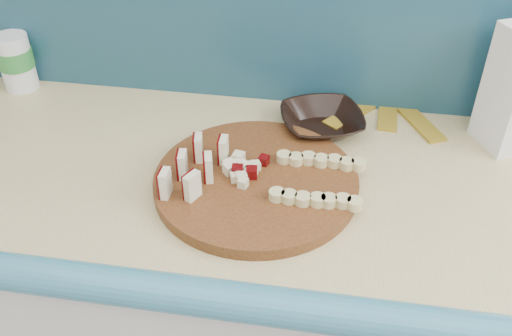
{
  "coord_description": "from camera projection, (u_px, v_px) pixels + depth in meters",
  "views": [
    {
      "loc": [
        0.18,
        0.67,
        1.57
      ],
      "look_at": [
        0.05,
        1.47,
        0.95
      ],
      "focal_mm": 40.0,
      "sensor_mm": 36.0,
      "label": 1
    }
  ],
  "objects": [
    {
      "name": "canister",
      "position": [
        16.0,
        61.0,
        1.29
      ],
      "size": [
        0.08,
        0.08,
        0.13
      ],
      "rotation": [
        0.0,
        0.0,
        -0.21
      ],
      "color": "white",
      "rests_on": "kitchen_counter"
    },
    {
      "name": "banana_peel",
      "position": [
        386.0,
        112.0,
        1.24
      ],
      "size": [
        0.26,
        0.22,
        0.01
      ],
      "rotation": [
        0.0,
        0.0,
        -0.22
      ],
      "color": "gold",
      "rests_on": "kitchen_counter"
    },
    {
      "name": "cutting_board",
      "position": [
        256.0,
        182.0,
        1.04
      ],
      "size": [
        0.37,
        0.37,
        0.02
      ],
      "primitive_type": "cylinder",
      "rotation": [
        0.0,
        0.0,
        0.0
      ],
      "color": "#481E0F",
      "rests_on": "kitchen_counter"
    },
    {
      "name": "banana_slices",
      "position": [
        319.0,
        179.0,
        1.01
      ],
      "size": [
        0.16,
        0.14,
        0.02
      ],
      "color": "#D0C17F",
      "rests_on": "cutting_board"
    },
    {
      "name": "brown_bowl",
      "position": [
        322.0,
        122.0,
        1.18
      ],
      "size": [
        0.21,
        0.21,
        0.04
      ],
      "primitive_type": "imported",
      "rotation": [
        0.0,
        0.0,
        0.34
      ],
      "color": "black",
      "rests_on": "kitchen_counter"
    },
    {
      "name": "apple_wedges",
      "position": [
        195.0,
        166.0,
        1.01
      ],
      "size": [
        0.1,
        0.14,
        0.05
      ],
      "color": "beige",
      "rests_on": "cutting_board"
    },
    {
      "name": "apple_chunks",
      "position": [
        243.0,
        171.0,
        1.03
      ],
      "size": [
        0.06,
        0.06,
        0.02
      ],
      "color": "beige",
      "rests_on": "cutting_board"
    },
    {
      "name": "kitchen_counter",
      "position": [
        278.0,
        329.0,
        1.34
      ],
      "size": [
        2.2,
        0.63,
        0.91
      ],
      "color": "silver",
      "rests_on": "ground"
    }
  ]
}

